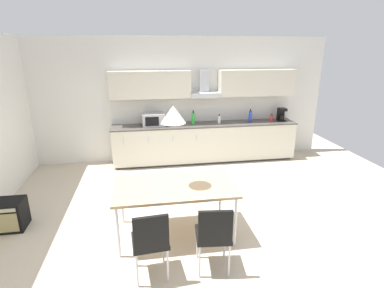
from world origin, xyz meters
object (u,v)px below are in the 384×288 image
at_px(bottle_red, 271,118).
at_px(dining_table, 175,188).
at_px(bottle_blue, 250,116).
at_px(bottle_white, 219,120).
at_px(bottle_green, 193,118).
at_px(chair_near_left, 151,239).
at_px(microwave, 154,120).
at_px(coffee_maker, 281,114).
at_px(chair_near_right, 214,233).
at_px(guitar_amp, 6,215).
at_px(pendant_lamp, 173,114).

distance_m(bottle_red, dining_table, 3.77).
bearing_deg(bottle_blue, bottle_white, -174.83).
bearing_deg(bottle_white, bottle_green, 176.63).
distance_m(bottle_blue, chair_near_left, 4.41).
height_order(bottle_red, bottle_white, bottle_white).
bearing_deg(bottle_white, microwave, 178.61).
bearing_deg(coffee_maker, dining_table, -135.26).
relative_size(coffee_maker, chair_near_right, 0.34).
distance_m(bottle_red, bottle_blue, 0.50).
relative_size(microwave, guitar_amp, 0.92).
xyz_separation_m(bottle_red, chair_near_left, (-2.92, -3.59, -0.44)).
bearing_deg(bottle_blue, bottle_red, -6.99).
bearing_deg(microwave, bottle_blue, 0.84).
distance_m(coffee_maker, chair_near_right, 4.44).
relative_size(microwave, bottle_white, 2.17).
height_order(coffee_maker, bottle_blue, coffee_maker).
distance_m(bottle_green, chair_near_left, 3.81).
relative_size(dining_table, chair_near_right, 1.87).
xyz_separation_m(chair_near_left, pendant_lamp, (0.36, 0.84, 1.20)).
relative_size(microwave, dining_table, 0.30).
xyz_separation_m(bottle_blue, bottle_green, (-1.35, -0.03, 0.01)).
xyz_separation_m(chair_near_right, guitar_amp, (-2.77, 1.35, -0.31)).
xyz_separation_m(coffee_maker, guitar_amp, (-5.25, -2.30, -0.82)).
bearing_deg(bottle_blue, pendant_lamp, -126.34).
height_order(bottle_white, chair_near_left, bottle_white).
bearing_deg(pendant_lamp, guitar_amp, 168.13).
height_order(microwave, coffee_maker, coffee_maker).
bearing_deg(chair_near_left, bottle_red, 50.88).
bearing_deg(coffee_maker, chair_near_left, -131.15).
height_order(bottle_white, pendant_lamp, pendant_lamp).
height_order(microwave, dining_table, microwave).
xyz_separation_m(microwave, coffee_maker, (2.99, 0.03, 0.01)).
relative_size(bottle_white, guitar_amp, 0.42).
relative_size(coffee_maker, bottle_white, 1.36).
bearing_deg(bottle_green, chair_near_left, -106.57).
height_order(dining_table, chair_near_right, chair_near_right).
distance_m(bottle_red, guitar_amp, 5.51).
bearing_deg(dining_table, bottle_blue, 53.66).
xyz_separation_m(microwave, dining_table, (0.16, -2.78, -0.32)).
bearing_deg(chair_near_right, bottle_white, 75.11).
bearing_deg(pendant_lamp, bottle_blue, 53.66).
xyz_separation_m(guitar_amp, pendant_lamp, (2.42, -0.51, 1.51)).
bearing_deg(microwave, pendant_lamp, -86.62).
bearing_deg(guitar_amp, bottle_white, 30.95).
relative_size(chair_near_left, chair_near_right, 1.00).
height_order(dining_table, pendant_lamp, pendant_lamp).
bearing_deg(microwave, chair_near_right, -81.81).
bearing_deg(coffee_maker, bottle_white, -177.65).
bearing_deg(chair_near_right, dining_table, 112.96).
height_order(microwave, chair_near_left, microwave).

